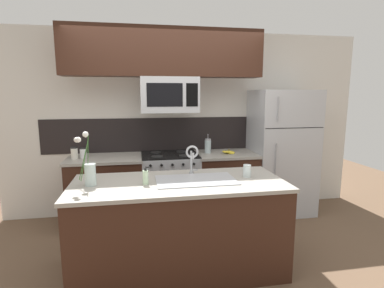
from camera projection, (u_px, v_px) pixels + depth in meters
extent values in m
plane|color=brown|center=(179.00, 251.00, 3.34)|extent=(10.00, 10.00, 0.00)
cube|color=silver|center=(187.00, 123.00, 4.42)|extent=(5.20, 0.10, 2.60)
cube|color=black|center=(167.00, 134.00, 4.34)|extent=(3.46, 0.01, 0.48)
cube|color=#381E14|center=(107.00, 192.00, 4.00)|extent=(0.94, 0.62, 0.88)
cube|color=#9E998E|center=(105.00, 159.00, 3.92)|extent=(0.97, 0.65, 0.03)
cube|color=#381E14|center=(225.00, 185.00, 4.28)|extent=(0.82, 0.62, 0.88)
cube|color=#9E998E|center=(226.00, 154.00, 4.20)|extent=(0.85, 0.65, 0.03)
cube|color=#B7BABF|center=(170.00, 187.00, 4.14)|extent=(0.76, 0.62, 0.91)
cube|color=black|center=(170.00, 155.00, 4.06)|extent=(0.76, 0.62, 0.01)
cylinder|color=black|center=(157.00, 156.00, 3.90)|extent=(0.15, 0.15, 0.01)
cylinder|color=black|center=(185.00, 155.00, 3.96)|extent=(0.15, 0.15, 0.01)
cylinder|color=black|center=(156.00, 152.00, 4.16)|extent=(0.15, 0.15, 0.01)
cylinder|color=black|center=(182.00, 151.00, 4.23)|extent=(0.15, 0.15, 0.01)
cylinder|color=black|center=(151.00, 166.00, 3.71)|extent=(0.03, 0.02, 0.03)
cylinder|color=black|center=(162.00, 165.00, 3.74)|extent=(0.03, 0.02, 0.03)
cylinder|color=black|center=(173.00, 165.00, 3.76)|extent=(0.03, 0.02, 0.03)
cylinder|color=black|center=(183.00, 164.00, 3.78)|extent=(0.03, 0.02, 0.03)
cylinder|color=black|center=(194.00, 164.00, 3.81)|extent=(0.03, 0.02, 0.03)
cube|color=#B7BABF|center=(169.00, 95.00, 3.91)|extent=(0.74, 0.40, 0.45)
cube|color=black|center=(165.00, 95.00, 3.70)|extent=(0.45, 0.00, 0.29)
cube|color=black|center=(192.00, 95.00, 3.76)|extent=(0.15, 0.00, 0.29)
cube|color=#381E14|center=(164.00, 53.00, 3.78)|extent=(2.52, 0.34, 0.60)
cube|color=#B7BABF|center=(281.00, 152.00, 4.37)|extent=(0.86, 0.72, 1.78)
cube|color=black|center=(295.00, 128.00, 3.95)|extent=(0.83, 0.00, 0.01)
cylinder|color=#99999E|center=(278.00, 109.00, 3.85)|extent=(0.01, 0.01, 0.32)
cylinder|color=#99999E|center=(275.00, 168.00, 3.98)|extent=(0.01, 0.01, 0.68)
cylinder|color=silver|center=(74.00, 154.00, 3.81)|extent=(0.09, 0.09, 0.14)
cylinder|color=black|center=(74.00, 148.00, 3.79)|extent=(0.08, 0.08, 0.02)
cylinder|color=silver|center=(83.00, 153.00, 3.86)|extent=(0.08, 0.08, 0.12)
cylinder|color=black|center=(83.00, 148.00, 3.85)|extent=(0.08, 0.08, 0.01)
ellipsoid|color=yellow|center=(228.00, 152.00, 4.13)|extent=(0.16, 0.14, 0.06)
ellipsoid|color=yellow|center=(228.00, 152.00, 4.15)|extent=(0.17, 0.10, 0.04)
ellipsoid|color=yellow|center=(229.00, 152.00, 4.14)|extent=(0.18, 0.06, 0.05)
ellipsoid|color=yellow|center=(229.00, 152.00, 4.15)|extent=(0.17, 0.05, 0.05)
ellipsoid|color=yellow|center=(230.00, 152.00, 4.14)|extent=(0.17, 0.10, 0.07)
ellipsoid|color=yellow|center=(230.00, 152.00, 4.15)|extent=(0.15, 0.14, 0.06)
cylinder|color=brown|center=(229.00, 150.00, 4.14)|extent=(0.02, 0.02, 0.03)
cylinder|color=silver|center=(208.00, 146.00, 4.20)|extent=(0.09, 0.09, 0.18)
cylinder|color=#A3A3AA|center=(208.00, 139.00, 4.19)|extent=(0.08, 0.08, 0.02)
cylinder|color=#A3A3AA|center=(208.00, 137.00, 4.18)|extent=(0.01, 0.01, 0.05)
sphere|color=#A3A3AA|center=(208.00, 135.00, 4.17)|extent=(0.02, 0.02, 0.02)
cube|color=#381E14|center=(179.00, 228.00, 2.92)|extent=(1.98, 0.83, 0.88)
cube|color=#9E998E|center=(179.00, 183.00, 2.85)|extent=(2.01, 0.86, 0.03)
cube|color=#ADAFB5|center=(196.00, 180.00, 2.87)|extent=(0.76, 0.44, 0.01)
cube|color=#ADAFB5|center=(178.00, 189.00, 2.85)|extent=(0.30, 0.33, 0.15)
cube|color=#ADAFB5|center=(213.00, 187.00, 2.92)|extent=(0.30, 0.33, 0.15)
cylinder|color=#B7BABF|center=(191.00, 172.00, 3.12)|extent=(0.04, 0.04, 0.02)
cylinder|color=#B7BABF|center=(191.00, 161.00, 3.10)|extent=(0.02, 0.02, 0.22)
torus|color=#B7BABF|center=(192.00, 152.00, 3.03)|extent=(0.13, 0.02, 0.13)
cylinder|color=#B7BABF|center=(193.00, 156.00, 2.98)|extent=(0.02, 0.02, 0.06)
cube|color=#B7BABF|center=(195.00, 170.00, 3.13)|extent=(0.07, 0.01, 0.01)
cylinder|color=beige|center=(146.00, 177.00, 2.74)|extent=(0.05, 0.05, 0.13)
cylinder|color=black|center=(145.00, 169.00, 2.73)|extent=(0.02, 0.02, 0.02)
cube|color=black|center=(147.00, 167.00, 2.72)|extent=(0.03, 0.01, 0.01)
cylinder|color=silver|center=(247.00, 171.00, 2.98)|extent=(0.08, 0.08, 0.13)
cylinder|color=silver|center=(90.00, 175.00, 2.70)|extent=(0.10, 0.10, 0.20)
cylinder|color=silver|center=(91.00, 182.00, 2.71)|extent=(0.09, 0.09, 0.06)
cylinder|color=#386B2D|center=(84.00, 160.00, 2.65)|extent=(0.10, 0.04, 0.36)
sphere|color=white|center=(77.00, 140.00, 2.59)|extent=(0.05, 0.05, 0.05)
cylinder|color=#386B2D|center=(85.00, 160.00, 2.63)|extent=(0.07, 0.08, 0.36)
sphere|color=white|center=(78.00, 140.00, 2.56)|extent=(0.05, 0.05, 0.05)
cylinder|color=#386B2D|center=(88.00, 157.00, 2.70)|extent=(0.04, 0.07, 0.39)
sphere|color=white|center=(85.00, 134.00, 2.70)|extent=(0.05, 0.05, 0.05)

